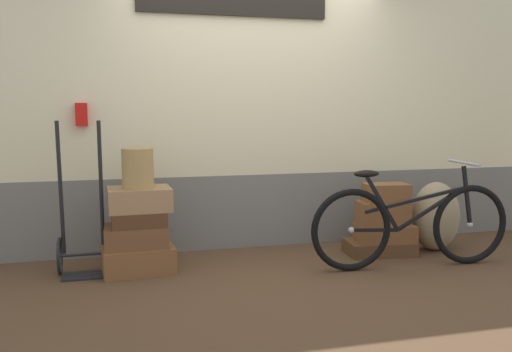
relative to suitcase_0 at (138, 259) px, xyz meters
name	(u,v)px	position (x,y,z in m)	size (l,w,h in m)	color
ground	(276,272)	(1.13, -0.21, -0.14)	(8.82, 5.20, 0.06)	#513823
station_building	(252,116)	(1.14, 0.63, 1.17)	(6.82, 0.74, 2.55)	slate
suitcase_0	(138,259)	(0.00, 0.00, 0.00)	(0.58, 0.42, 0.22)	brown
suitcase_1	(136,236)	(-0.01, 0.01, 0.20)	(0.51, 0.39, 0.18)	brown
suitcase_2	(139,218)	(0.02, -0.01, 0.35)	(0.44, 0.34, 0.12)	#4C2D19
suitcase_3	(140,199)	(0.03, 0.02, 0.50)	(0.51, 0.38, 0.19)	#9E754C
suitcase_4	(379,247)	(2.21, 0.00, -0.05)	(0.61, 0.37, 0.13)	brown
suitcase_5	(384,233)	(2.25, -0.02, 0.10)	(0.52, 0.34, 0.16)	brown
suitcase_6	(383,213)	(2.24, 0.00, 0.28)	(0.46, 0.27, 0.21)	brown
suitcase_7	(386,193)	(2.26, -0.01, 0.47)	(0.40, 0.25, 0.17)	brown
wicker_basket	(138,168)	(0.02, 0.00, 0.76)	(0.26, 0.26, 0.33)	#A8844C
luggage_trolley	(83,240)	(-0.44, 0.06, 0.18)	(0.40, 0.38, 1.26)	black
burlap_sack	(436,216)	(2.79, -0.01, 0.22)	(0.46, 0.39, 0.66)	#9E8966
bicycle	(411,225)	(2.26, -0.46, 0.26)	(1.79, 0.46, 0.90)	black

